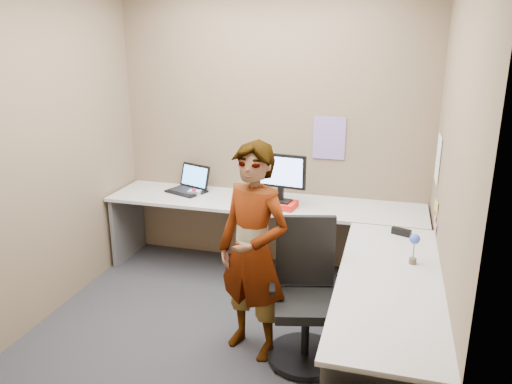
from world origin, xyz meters
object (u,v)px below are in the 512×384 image
(monitor, at_px, (281,174))
(office_chair, at_px, (305,305))
(person, at_px, (253,252))
(desk, at_px, (296,244))

(monitor, distance_m, office_chair, 1.33)
(person, bearing_deg, desk, 95.51)
(desk, distance_m, office_chair, 0.67)
(desk, relative_size, monitor, 6.56)
(desk, height_order, monitor, monitor)
(desk, distance_m, monitor, 0.70)
(desk, bearing_deg, person, -106.05)
(office_chair, relative_size, person, 0.64)
(desk, xyz_separation_m, monitor, (-0.24, 0.48, 0.45))
(desk, relative_size, office_chair, 2.99)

